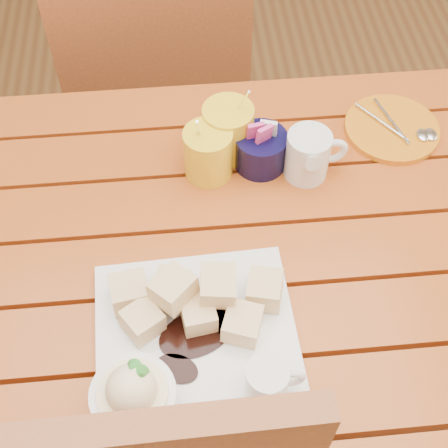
{
  "coord_description": "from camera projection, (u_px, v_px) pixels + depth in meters",
  "views": [
    {
      "loc": [
        -0.02,
        -0.52,
        1.55
      ],
      "look_at": [
        0.03,
        0.01,
        0.82
      ],
      "focal_mm": 50.0,
      "sensor_mm": 36.0,
      "label": 1
    }
  ],
  "objects": [
    {
      "name": "cream_pitcher",
      "position": [
        309.0,
        154.0,
        1.02
      ],
      "size": [
        0.11,
        0.09,
        0.09
      ],
      "rotation": [
        0.0,
        0.0,
        0.08
      ],
      "color": "white",
      "rests_on": "table"
    },
    {
      "name": "table",
      "position": [
        205.0,
        294.0,
        1.04
      ],
      "size": [
        1.2,
        0.79,
        0.75
      ],
      "color": "#AF5016",
      "rests_on": "ground"
    },
    {
      "name": "ground",
      "position": [
        211.0,
        422.0,
        1.56
      ],
      "size": [
        5.0,
        5.0,
        0.0
      ],
      "primitive_type": "plane",
      "color": "brown",
      "rests_on": "ground"
    },
    {
      "name": "coffee_mug_left",
      "position": [
        226.0,
        130.0,
        1.05
      ],
      "size": [
        0.12,
        0.09,
        0.14
      ],
      "rotation": [
        0.0,
        0.0,
        0.25
      ],
      "color": "yellow",
      "rests_on": "table"
    },
    {
      "name": "orange_saucer",
      "position": [
        393.0,
        129.0,
        1.11
      ],
      "size": [
        0.17,
        0.17,
        0.02
      ],
      "rotation": [
        0.0,
        0.0,
        0.42
      ],
      "color": "orange",
      "rests_on": "table"
    },
    {
      "name": "chair_far",
      "position": [
        154.0,
        94.0,
        1.55
      ],
      "size": [
        0.48,
        0.48,
        0.88
      ],
      "rotation": [
        0.0,
        0.0,
        3.32
      ],
      "color": "brown",
      "rests_on": "ground"
    },
    {
      "name": "sugar_caddy",
      "position": [
        261.0,
        149.0,
        1.04
      ],
      "size": [
        0.09,
        0.09,
        0.1
      ],
      "color": "black",
      "rests_on": "table"
    },
    {
      "name": "coffee_mug_right",
      "position": [
        210.0,
        152.0,
        1.02
      ],
      "size": [
        0.11,
        0.08,
        0.14
      ],
      "rotation": [
        0.0,
        0.0,
        0.29
      ],
      "color": "yellow",
      "rests_on": "table"
    },
    {
      "name": "dessert_plate",
      "position": [
        183.0,
        350.0,
        0.83
      ],
      "size": [
        0.29,
        0.29,
        0.11
      ],
      "rotation": [
        0.0,
        0.0,
        0.04
      ],
      "color": "white",
      "rests_on": "table"
    }
  ]
}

